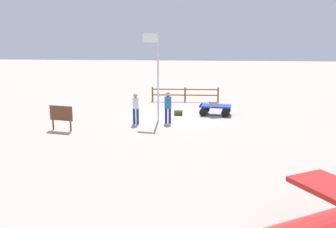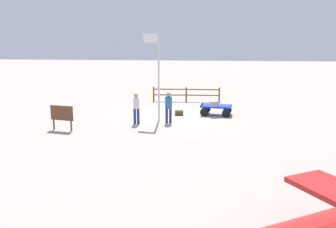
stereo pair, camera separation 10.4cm
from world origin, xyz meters
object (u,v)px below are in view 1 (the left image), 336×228
signboard (61,114)px  suitcase_grey (178,113)px  suitcase_dark (213,104)px  worker_lead (136,106)px  worker_trailing (168,104)px  flagpole (156,70)px  luggage_cart (215,108)px

signboard → suitcase_grey: bearing=-142.0°
suitcase_dark → worker_lead: (4.11, 2.32, 0.20)m
suitcase_dark → worker_trailing: 3.12m
worker_lead → worker_trailing: size_ratio=0.97×
suitcase_grey → worker_trailing: worker_trailing is taller
worker_lead → flagpole: size_ratio=0.34×
worker_lead → signboard: (3.34, 1.77, -0.14)m
luggage_cart → signboard: signboard is taller
worker_trailing → signboard: bearing=23.5°
suitcase_dark → flagpole: (3.11, 1.48, 2.06)m
worker_trailing → flagpole: 1.96m
suitcase_dark → flagpole: flagpole is taller
signboard → worker_trailing: bearing=-156.5°
suitcase_dark → worker_lead: bearing=29.5°
suitcase_grey → worker_trailing: (0.39, 2.05, 0.87)m
signboard → flagpole: bearing=-149.0°
suitcase_grey → flagpole: bearing=56.8°
worker_trailing → signboard: (5.01, 2.17, -0.20)m
luggage_cart → worker_lead: size_ratio=1.17×
suitcase_grey → worker_lead: (2.06, 2.46, 0.81)m
flagpole → suitcase_dark: bearing=-154.5°
suitcase_grey → worker_lead: size_ratio=0.32×
worker_trailing → signboard: size_ratio=1.37×
suitcase_dark → worker_trailing: (2.44, 1.92, 0.26)m
luggage_cart → flagpole: size_ratio=0.40×
worker_lead → signboard: worker_lead is taller
luggage_cart → worker_trailing: worker_trailing is taller
suitcase_grey → signboard: (5.40, 4.22, 0.66)m
luggage_cart → suitcase_grey: bearing=7.1°
worker_lead → flagpole: (-1.00, -0.84, 1.85)m
worker_lead → signboard: 3.78m
luggage_cart → worker_trailing: 3.50m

